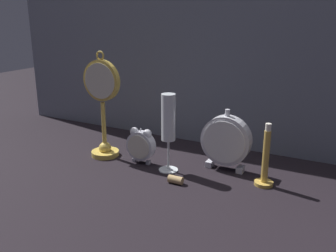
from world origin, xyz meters
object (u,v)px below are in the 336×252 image
Objects in this scene: pocket_watch_on_stand at (103,108)px; mantel_clock_silver at (226,141)px; brass_candlestick at (265,164)px; wine_cork at (176,180)px; alarm_clock_twin_bell at (141,144)px; champagne_flute at (168,123)px.

mantel_clock_silver is at bearing 10.91° from pocket_watch_on_stand.
pocket_watch_on_stand is at bearing -177.42° from brass_candlestick.
mantel_clock_silver is 0.20m from wine_cork.
pocket_watch_on_stand is 3.01× the size of alarm_clock_twin_bell.
alarm_clock_twin_bell is 0.26m from mantel_clock_silver.
pocket_watch_on_stand is 1.94× the size of brass_candlestick.
brass_candlestick is at bearing -21.52° from mantel_clock_silver.
mantel_clock_silver reaches higher than brass_candlestick.
alarm_clock_twin_bell is 0.61× the size of mantel_clock_silver.
alarm_clock_twin_bell is 0.38m from brass_candlestick.
alarm_clock_twin_bell is 2.74× the size of wine_cork.
pocket_watch_on_stand reaches higher than brass_candlestick.
champagne_flute is at bearing -6.09° from alarm_clock_twin_bell.
alarm_clock_twin_bell reaches higher than wine_cork.
brass_candlestick is at bearing 3.45° from alarm_clock_twin_bell.
pocket_watch_on_stand is at bearing -169.09° from mantel_clock_silver.
pocket_watch_on_stand is at bearing 165.08° from wine_cork.
champagne_flute reaches higher than mantel_clock_silver.
mantel_clock_silver is 0.14m from brass_candlestick.
wine_cork is (0.30, -0.08, -0.15)m from pocket_watch_on_stand.
wine_cork is (-0.22, -0.10, -0.05)m from brass_candlestick.
wine_cork is at bearing -119.71° from mantel_clock_silver.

